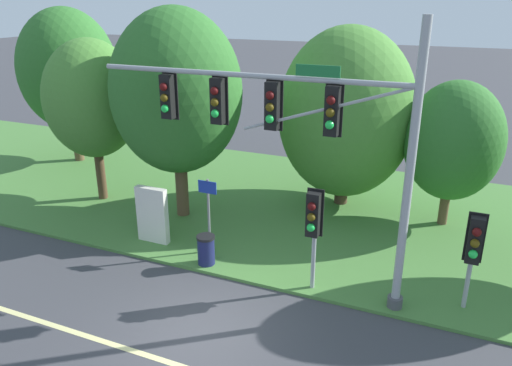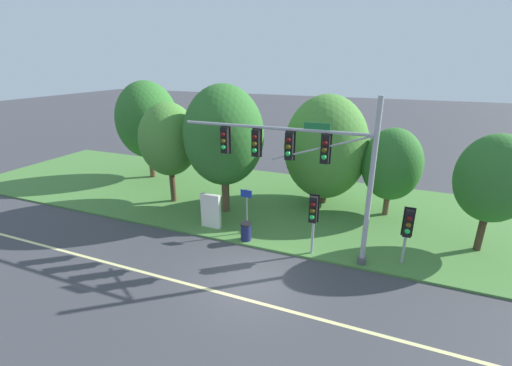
{
  "view_description": "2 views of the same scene",
  "coord_description": "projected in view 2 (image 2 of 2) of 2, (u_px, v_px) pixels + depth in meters",
  "views": [
    {
      "loc": [
        5.34,
        -8.8,
        7.8
      ],
      "look_at": [
        0.03,
        3.5,
        2.74
      ],
      "focal_mm": 35.0,
      "sensor_mm": 36.0,
      "label": 1
    },
    {
      "loc": [
        4.81,
        -11.13,
        8.63
      ],
      "look_at": [
        -1.35,
        4.24,
        2.72
      ],
      "focal_mm": 24.0,
      "sensor_mm": 36.0,
      "label": 2
    }
  ],
  "objects": [
    {
      "name": "ground_plane",
      "position": [
        248.0,
        280.0,
        14.32
      ],
      "size": [
        160.0,
        160.0,
        0.0
      ],
      "primitive_type": "plane",
      "color": "#3D3D42"
    },
    {
      "name": "lane_stripe",
      "position": [
        236.0,
        297.0,
        13.27
      ],
      "size": [
        36.0,
        0.16,
        0.01
      ],
      "primitive_type": "cube",
      "color": "beige",
      "rests_on": "ground"
    },
    {
      "name": "grass_verge",
      "position": [
        300.0,
        206.0,
        21.51
      ],
      "size": [
        48.0,
        11.5,
        0.1
      ],
      "primitive_type": "cube",
      "color": "#477A38",
      "rests_on": "ground"
    },
    {
      "name": "traffic_signal_mast",
      "position": [
        303.0,
        158.0,
        14.78
      ],
      "size": [
        8.81,
        0.49,
        7.32
      ],
      "color": "#9EA0A5",
      "rests_on": "grass_verge"
    },
    {
      "name": "pedestrian_signal_near_kerb",
      "position": [
        313.0,
        213.0,
        15.28
      ],
      "size": [
        0.46,
        0.55,
        2.99
      ],
      "color": "#9EA0A5",
      "rests_on": "grass_verge"
    },
    {
      "name": "pedestrian_signal_further_along",
      "position": [
        408.0,
        226.0,
        14.56
      ],
      "size": [
        0.46,
        0.55,
        2.72
      ],
      "color": "#9EA0A5",
      "rests_on": "grass_verge"
    },
    {
      "name": "route_sign_post",
      "position": [
        246.0,
        206.0,
        17.51
      ],
      "size": [
        0.61,
        0.08,
        2.46
      ],
      "color": "slate",
      "rests_on": "grass_verge"
    },
    {
      "name": "tree_nearest_road",
      "position": [
        147.0,
        120.0,
        25.35
      ],
      "size": [
        4.54,
        4.54,
        7.26
      ],
      "color": "brown",
      "rests_on": "grass_verge"
    },
    {
      "name": "tree_left_of_mast",
      "position": [
        169.0,
        140.0,
        20.84
      ],
      "size": [
        3.59,
        3.59,
        6.28
      ],
      "color": "#4C3823",
      "rests_on": "grass_verge"
    },
    {
      "name": "tree_behind_signpost",
      "position": [
        224.0,
        136.0,
        19.23
      ],
      "size": [
        4.55,
        4.55,
        7.43
      ],
      "color": "brown",
      "rests_on": "grass_verge"
    },
    {
      "name": "tree_mid_verge",
      "position": [
        326.0,
        147.0,
        20.76
      ],
      "size": [
        5.07,
        5.07,
        6.77
      ],
      "color": "#423021",
      "rests_on": "grass_verge"
    },
    {
      "name": "tree_tall_centre",
      "position": [
        392.0,
        164.0,
        19.2
      ],
      "size": [
        3.29,
        3.29,
        5.13
      ],
      "color": "brown",
      "rests_on": "grass_verge"
    },
    {
      "name": "tree_right_far",
      "position": [
        494.0,
        179.0,
        15.23
      ],
      "size": [
        3.24,
        3.24,
        5.62
      ],
      "color": "#423021",
      "rests_on": "grass_verge"
    },
    {
      "name": "info_kiosk",
      "position": [
        211.0,
        211.0,
        18.37
      ],
      "size": [
        1.1,
        0.24,
        1.9
      ],
      "color": "silver",
      "rests_on": "grass_verge"
    },
    {
      "name": "trash_bin",
      "position": [
        246.0,
        231.0,
        17.16
      ],
      "size": [
        0.56,
        0.56,
        0.93
      ],
      "color": "#191E4C",
      "rests_on": "grass_verge"
    }
  ]
}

